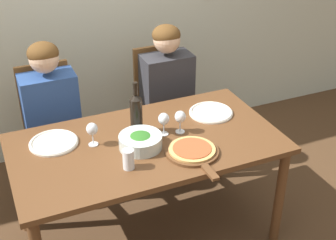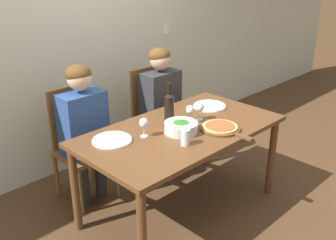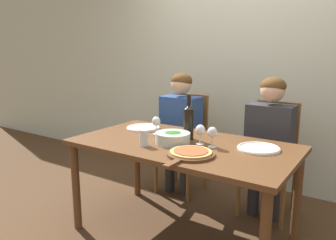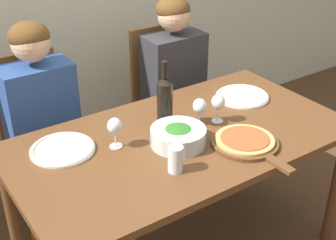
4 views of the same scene
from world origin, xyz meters
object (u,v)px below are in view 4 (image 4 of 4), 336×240
Objects in this scene: person_woman at (41,110)px; person_man at (175,74)px; wine_glass_centre at (200,107)px; water_tumbler at (175,159)px; dinner_plate_left at (63,149)px; broccoli_bowl at (178,136)px; dinner_plate_right at (242,96)px; chair_right at (165,97)px; wine_bottle at (165,102)px; wine_glass_left at (115,127)px; pizza_on_board at (246,142)px; wine_glass_right at (218,103)px; chair_left at (39,135)px.

person_man is (0.89, 0.00, 0.00)m from person_woman.
water_tumbler is at bearing -141.80° from wine_glass_centre.
dinner_plate_left is 1.97× the size of wine_glass_centre.
dinner_plate_right is at bearing 18.92° from broccoli_bowl.
person_man is at bearing -90.00° from chair_right.
wine_bottle reaches higher than wine_glass_left.
chair_right is 1.17m from dinner_plate_left.
person_man is 0.75m from wine_bottle.
chair_right is 2.16× the size of pizza_on_board.
chair_right is at bearing 75.29° from wine_glass_right.
wine_glass_left is (-0.29, -0.03, -0.04)m from wine_bottle.
person_man is at bearing 26.65° from dinner_plate_left.
wine_glass_left is (0.14, -0.71, 0.34)m from chair_left.
chair_left reaches higher than dinner_plate_right.
chair_right is at bearing 76.92° from pizza_on_board.
dinner_plate_left is 0.26m from wine_glass_left.
person_man is at bearing 75.31° from pizza_on_board.
person_man is (0.00, -0.12, 0.22)m from chair_right.
water_tumbler reaches higher than pizza_on_board.
chair_right is 2.83× the size of wine_bottle.
broccoli_bowl is 0.88× the size of dinner_plate_right.
water_tumbler is at bearing 178.26° from pizza_on_board.
person_man reaches higher than chair_left.
chair_left reaches higher than dinner_plate_left.
dinner_plate_right is 1.97× the size of wine_glass_left.
person_woman is at bearing 125.25° from pizza_on_board.
dinner_plate_left is at bearing 128.61° from water_tumbler.
person_man is 8.10× the size of wine_glass_left.
water_tumbler is (-0.14, -0.17, 0.02)m from broccoli_bowl.
wine_glass_right reaches higher than dinner_plate_right.
person_woman is 0.97m from wine_glass_right.
wine_glass_centre is at bearing -163.36° from dinner_plate_right.
wine_glass_centre reaches higher than dinner_plate_right.
dinner_plate_left is at bearing -99.26° from person_woman.
dinner_plate_right is (0.98, -0.53, 0.03)m from person_woman.
broccoli_bowl is at bearing -167.46° from wine_glass_right.
wine_bottle is 2.93× the size of water_tumbler.
wine_bottle reaches higher than dinner_plate_right.
pizza_on_board is 3.04× the size of wine_glass_left.
dinner_plate_left is 1.97× the size of wine_glass_right.
dinner_plate_left is at bearing 153.92° from wine_glass_left.
water_tumbler is (0.34, -0.42, 0.05)m from dinner_plate_left.
wine_bottle is (0.43, -0.57, 0.16)m from person_woman.
water_tumbler is at bearing -51.39° from dinner_plate_left.
wine_glass_left is at bearing -76.80° from person_woman.
person_man reaches higher than wine_glass_centre.
water_tumbler reaches higher than broccoli_bowl.
wine_glass_right is at bearing -49.07° from chair_left.
pizza_on_board is 3.04× the size of wine_glass_right.
person_woman is at bearing 105.78° from water_tumbler.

